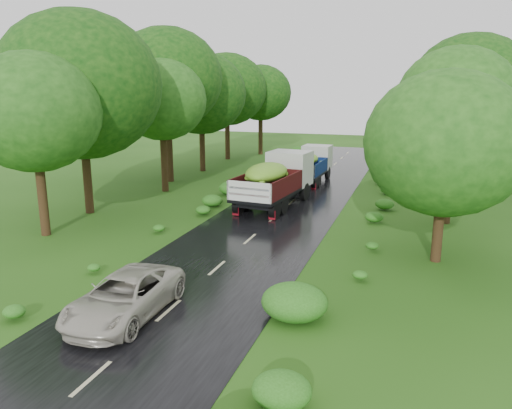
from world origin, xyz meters
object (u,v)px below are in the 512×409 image
at_px(truck_near, 277,178).
at_px(utility_pole, 420,126).
at_px(truck_far, 311,163).
at_px(car, 125,296).

relative_size(truck_near, utility_pole, 0.86).
height_order(truck_near, truck_far, truck_near).
xyz_separation_m(truck_near, car, (-0.42, -15.64, -1.02)).
xyz_separation_m(car, utility_pole, (8.27, 22.83, 3.73)).
bearing_deg(utility_pole, car, -128.24).
xyz_separation_m(truck_far, utility_pole, (7.47, -0.76, 2.98)).
distance_m(truck_far, car, 23.62).
distance_m(truck_near, truck_far, 7.96).
height_order(truck_near, car, truck_near).
distance_m(truck_near, car, 15.68).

